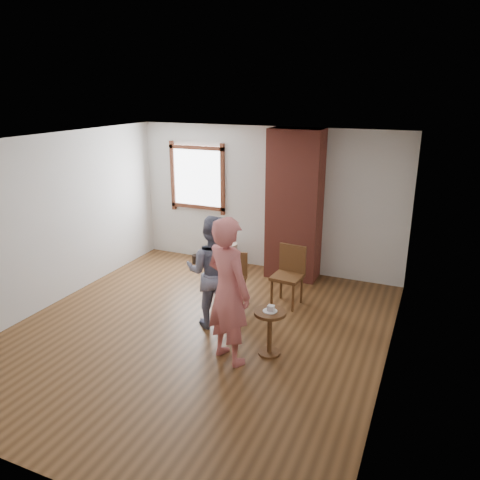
% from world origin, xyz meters
% --- Properties ---
extents(ground, '(5.50, 5.50, 0.00)m').
position_xyz_m(ground, '(0.00, 0.00, 0.00)').
color(ground, brown).
rests_on(ground, ground).
extents(room_shell, '(5.04, 5.52, 2.62)m').
position_xyz_m(room_shell, '(-0.06, 0.61, 1.81)').
color(room_shell, silver).
rests_on(room_shell, ground).
extents(brick_chimney, '(0.90, 0.50, 2.60)m').
position_xyz_m(brick_chimney, '(0.60, 2.50, 1.30)').
color(brick_chimney, '#9F4538').
rests_on(brick_chimney, ground).
extents(stoneware_crock, '(0.39, 0.39, 0.48)m').
position_xyz_m(stoneware_crock, '(-0.64, 2.40, 0.24)').
color(stoneware_crock, tan).
rests_on(stoneware_crock, ground).
extents(dark_pot, '(0.20, 0.20, 0.16)m').
position_xyz_m(dark_pot, '(-1.29, 2.38, 0.08)').
color(dark_pot, black).
rests_on(dark_pot, ground).
extents(dining_chair_left, '(0.43, 0.43, 0.80)m').
position_xyz_m(dining_chair_left, '(0.08, 1.10, 0.45)').
color(dining_chair_left, brown).
rests_on(dining_chair_left, ground).
extents(dining_chair_right, '(0.47, 0.47, 0.93)m').
position_xyz_m(dining_chair_right, '(0.88, 1.41, 0.52)').
color(dining_chair_right, brown).
rests_on(dining_chair_right, ground).
extents(side_table, '(0.40, 0.40, 0.60)m').
position_xyz_m(side_table, '(1.11, -0.11, 0.40)').
color(side_table, brown).
rests_on(side_table, ground).
extents(cake_plate, '(0.18, 0.18, 0.01)m').
position_xyz_m(cake_plate, '(1.11, -0.11, 0.60)').
color(cake_plate, white).
rests_on(cake_plate, side_table).
extents(cake_slice, '(0.08, 0.07, 0.06)m').
position_xyz_m(cake_slice, '(1.12, -0.11, 0.64)').
color(cake_slice, white).
rests_on(cake_slice, cake_plate).
extents(man, '(0.89, 0.76, 1.61)m').
position_xyz_m(man, '(0.12, 0.32, 0.81)').
color(man, '#131435').
rests_on(man, ground).
extents(person_pink, '(0.79, 0.68, 1.84)m').
position_xyz_m(person_pink, '(0.69, -0.41, 0.92)').
color(person_pink, '#D66B6B').
rests_on(person_pink, ground).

